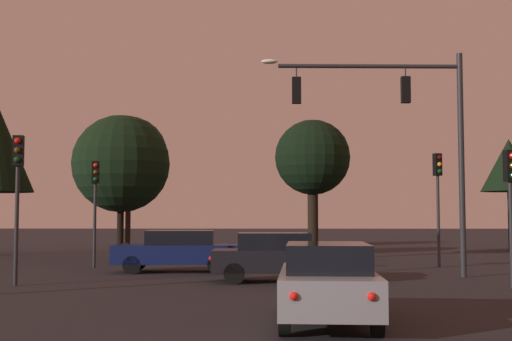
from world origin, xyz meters
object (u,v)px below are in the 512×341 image
Objects in this scene: traffic_light_far_side at (95,192)px; tree_center_horizon at (121,164)px; traffic_light_corner_right at (511,190)px; tree_right_cluster at (509,166)px; traffic_light_median at (18,179)px; tree_behind_sign at (129,155)px; car_crossing_right at (177,250)px; traffic_signal_mast_arm at (405,121)px; tree_left_far at (313,158)px; car_nearside_lane at (327,282)px; traffic_light_corner_left at (438,187)px; car_crossing_left at (278,256)px.

traffic_light_far_side is 4.98m from tree_center_horizon.
traffic_light_corner_right is 23.16m from tree_right_cluster.
tree_behind_sign is (-0.98, 20.67, 2.56)m from traffic_light_median.
car_crossing_right is at bearing -30.78° from traffic_light_far_side.
traffic_light_corner_right is at bearing -57.33° from traffic_signal_mast_arm.
tree_behind_sign is 13.21m from tree_left_far.
tree_behind_sign is (-9.53, 27.67, 4.89)m from car_nearside_lane.
tree_center_horizon is at bearing 162.69° from traffic_light_corner_left.
car_crossing_left is 24.83m from tree_right_cluster.
traffic_light_far_side is at bearing 119.58° from car_nearside_lane.
car_nearside_lane is at bearing -131.28° from traffic_light_corner_right.
car_nearside_lane is 0.67× the size of tree_right_cluster.
traffic_light_corner_right is 0.49× the size of tree_behind_sign.
traffic_signal_mast_arm is 1.79× the size of car_crossing_left.
traffic_light_corner_left is at bearing -46.36° from tree_left_far.
traffic_light_corner_right is at bearing -108.98° from tree_right_cluster.
traffic_light_median is 15.93m from tree_left_far.
car_crossing_right is at bearing -137.54° from tree_right_cluster.
car_crossing_left is at bearing -65.72° from tree_behind_sign.
tree_left_far is 0.98× the size of tree_center_horizon.
traffic_light_far_side reaches higher than traffic_light_corner_right.
car_nearside_lane is at bearing -115.06° from tree_right_cluster.
tree_left_far is at bearing 4.28° from tree_center_horizon.
car_crossing_right is at bearing 165.94° from traffic_signal_mast_arm.
car_crossing_right is (-4.50, 12.11, 0.00)m from car_nearside_lane.
car_nearside_lane is at bearing -69.62° from car_crossing_right.
tree_left_far is at bearing 54.27° from car_crossing_right.
tree_behind_sign is at bearing 109.02° from car_nearside_lane.
traffic_light_corner_left reaches higher than car_crossing_right.
traffic_light_corner_right is 0.92× the size of car_crossing_left.
tree_left_far reaches higher than car_crossing_right.
traffic_light_corner_right is at bearing -89.39° from traffic_light_corner_left.
tree_left_far reaches higher than car_crossing_left.
car_nearside_lane is (-5.77, -6.58, -2.00)m from traffic_light_corner_right.
tree_right_cluster is at bearing 64.94° from car_nearside_lane.
car_crossing_right is (-8.01, 2.01, -4.48)m from traffic_signal_mast_arm.
car_crossing_left is at bearing -135.96° from traffic_light_corner_left.
traffic_light_corner_right is at bearing -54.03° from tree_behind_sign.
traffic_light_corner_left reaches higher than car_nearside_lane.
traffic_light_corner_right is 14.11m from tree_left_far.
tree_center_horizon is at bearing 142.52° from traffic_signal_mast_arm.
traffic_light_median is 0.65× the size of tree_center_horizon.
car_crossing_left is 0.62× the size of tree_center_horizon.
car_crossing_left is (7.25, -5.85, -2.22)m from traffic_light_far_side.
traffic_light_corner_right is at bearing -1.68° from traffic_light_median.
tree_center_horizon is at bearing -156.33° from tree_right_cluster.
tree_center_horizon reaches higher than car_nearside_lane.
traffic_signal_mast_arm is 20.71m from tree_right_cluster.
traffic_light_far_side is at bearing 160.34° from traffic_signal_mast_arm.
car_nearside_lane and car_crossing_left have the same top height.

